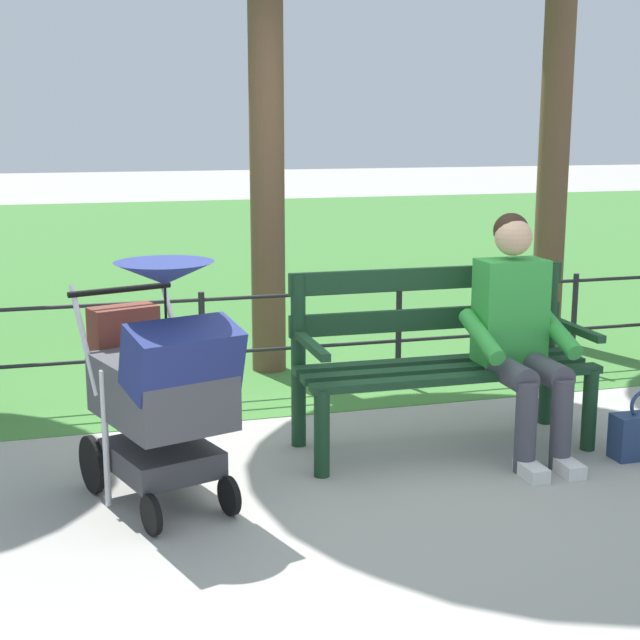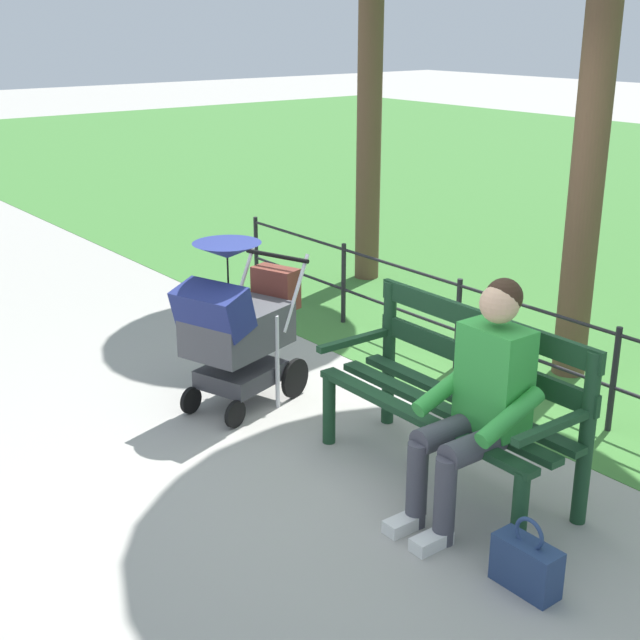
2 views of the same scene
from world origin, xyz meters
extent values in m
plane|color=#9E9B93|center=(0.00, 0.00, 0.00)|extent=(60.00, 60.00, 0.00)
cube|color=#3D7533|center=(0.00, -8.80, 0.00)|extent=(40.00, 16.00, 0.01)
cube|color=#193D23|center=(-0.45, -0.18, 0.45)|extent=(1.60, 0.12, 0.04)
cube|color=#193D23|center=(-0.45, 0.00, 0.45)|extent=(1.60, 0.12, 0.04)
cube|color=#193D23|center=(-0.44, 0.18, 0.45)|extent=(1.60, 0.12, 0.04)
cube|color=#193D23|center=(-0.45, -0.28, 0.67)|extent=(1.60, 0.06, 0.12)
cube|color=#193D23|center=(-0.45, -0.28, 0.90)|extent=(1.60, 0.06, 0.12)
cylinder|color=#193D23|center=(-1.19, 0.21, 0.23)|extent=(0.08, 0.08, 0.45)
cylinder|color=#193D23|center=(-1.20, -0.27, 0.47)|extent=(0.08, 0.08, 0.95)
cube|color=#193D23|center=(-1.20, 0.01, 0.63)|extent=(0.06, 0.56, 0.04)
cylinder|color=#193D23|center=(0.31, 0.19, 0.23)|extent=(0.08, 0.08, 0.45)
cylinder|color=#193D23|center=(0.30, -0.29, 0.47)|extent=(0.08, 0.08, 0.95)
cube|color=#193D23|center=(0.30, -0.01, 0.63)|extent=(0.06, 0.56, 0.04)
cylinder|color=#42424C|center=(-0.90, 0.22, 0.47)|extent=(0.14, 0.40, 0.14)
cylinder|color=#42424C|center=(-0.70, 0.22, 0.47)|extent=(0.14, 0.40, 0.14)
cylinder|color=#42424C|center=(-0.90, 0.42, 0.24)|extent=(0.11, 0.11, 0.47)
cylinder|color=#42424C|center=(-0.70, 0.42, 0.24)|extent=(0.11, 0.11, 0.47)
cube|color=silver|center=(-0.90, 0.50, 0.04)|extent=(0.10, 0.22, 0.07)
cube|color=silver|center=(-0.70, 0.50, 0.04)|extent=(0.10, 0.22, 0.07)
cube|color=green|center=(-0.80, 0.00, 0.75)|extent=(0.36, 0.22, 0.56)
cylinder|color=green|center=(-1.02, 0.12, 0.65)|extent=(0.10, 0.43, 0.23)
cylinder|color=green|center=(-0.58, 0.12, 0.65)|extent=(0.10, 0.43, 0.23)
sphere|color=tan|center=(-0.80, 0.00, 1.15)|extent=(0.20, 0.20, 0.20)
sphere|color=black|center=(-0.80, -0.03, 1.18)|extent=(0.19, 0.19, 0.19)
cylinder|color=black|center=(0.99, -0.05, 0.14)|extent=(0.11, 0.28, 0.28)
cylinder|color=black|center=(1.42, 0.09, 0.14)|extent=(0.11, 0.28, 0.28)
cylinder|color=black|center=(0.84, 0.53, 0.09)|extent=(0.08, 0.18, 0.18)
cylinder|color=black|center=(1.20, 0.65, 0.09)|extent=(0.08, 0.18, 0.18)
cube|color=#38383D|center=(1.11, 0.30, 0.22)|extent=(0.56, 0.62, 0.12)
cylinder|color=silver|center=(0.93, 0.14, 0.33)|extent=(0.03, 0.03, 0.65)
cylinder|color=silver|center=(1.36, 0.28, 0.33)|extent=(0.03, 0.03, 0.65)
cube|color=#47474C|center=(1.11, 0.32, 0.55)|extent=(0.64, 0.79, 0.28)
cube|color=navy|center=(1.04, 0.55, 0.75)|extent=(0.55, 0.44, 0.33)
cylinder|color=black|center=(1.24, -0.10, 0.95)|extent=(0.50, 0.19, 0.03)
cylinder|color=silver|center=(0.99, -0.07, 0.75)|extent=(0.12, 0.29, 0.49)
cylinder|color=silver|center=(1.43, 0.07, 0.75)|extent=(0.12, 0.29, 0.49)
cone|color=navy|center=(1.08, 0.40, 1.10)|extent=(0.55, 0.55, 0.10)
cylinder|color=black|center=(1.08, 0.40, 0.92)|extent=(0.01, 0.01, 0.30)
cube|color=brown|center=(1.24, -0.08, 0.73)|extent=(0.35, 0.25, 0.28)
cylinder|color=black|center=(-1.99, -1.31, 0.35)|extent=(0.04, 0.04, 0.70)
cylinder|color=black|center=(-0.66, -1.31, 0.35)|extent=(0.04, 0.04, 0.70)
cylinder|color=black|center=(0.66, -1.31, 0.35)|extent=(0.04, 0.04, 0.70)
cylinder|color=black|center=(0.00, -1.31, 0.65)|extent=(6.64, 0.02, 0.02)
cylinder|color=black|center=(0.00, -1.31, 0.30)|extent=(6.64, 0.02, 0.02)
cylinder|color=brown|center=(0.09, -1.91, 1.88)|extent=(0.24, 0.24, 3.76)
cylinder|color=brown|center=(-2.25, -2.16, 1.78)|extent=(0.24, 0.24, 3.56)
camera|label=1|loc=(1.55, 4.51, 1.75)|focal=53.05mm
camera|label=2|loc=(-3.48, 3.22, 2.48)|focal=48.87mm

